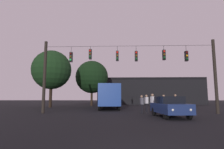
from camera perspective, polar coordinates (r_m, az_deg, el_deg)
ground_plane at (r=29.32m, az=3.95°, el=-9.95°), size 168.00×168.00×0.00m
overhead_signal_span at (r=17.41m, az=4.95°, el=1.86°), size 16.16×0.44×6.84m
city_bus at (r=25.49m, az=-1.10°, el=-6.19°), size 3.34×11.16×3.00m
car_near_right at (r=14.58m, az=17.24°, el=-9.30°), size 2.17×4.45×1.52m
pedestrian_crossing_left at (r=19.01m, az=10.57°, el=-8.39°), size 0.33×0.41×1.72m
pedestrian_crossing_center at (r=17.33m, az=9.14°, el=-8.71°), size 0.30×0.40×1.65m
pedestrian_crossing_right at (r=20.60m, az=18.96°, el=-7.91°), size 0.29×0.39×1.79m
pedestrian_near_bus at (r=17.32m, az=12.38°, el=-8.33°), size 0.35×0.42×1.79m
pedestrian_trailing at (r=18.87m, az=15.64°, el=-8.28°), size 0.29×0.39×1.71m
corner_building at (r=45.88m, az=10.88°, el=-5.25°), size 23.11×11.80×5.77m
tree_left_silhouette at (r=35.15m, az=-6.20°, el=-0.78°), size 6.11×6.11×8.39m
tree_behind_building at (r=29.65m, az=-18.07°, el=1.35°), size 5.90×5.90×8.61m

